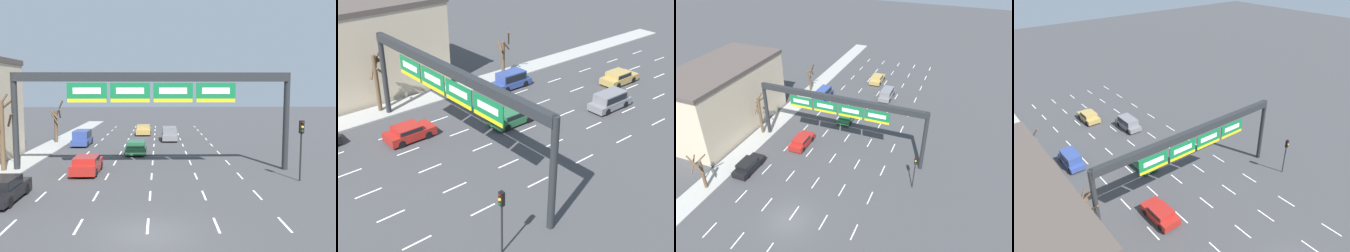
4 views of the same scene
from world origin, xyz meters
The scene contains 12 objects.
ground_plane centered at (0.00, 0.00, 0.00)m, with size 220.00×220.00×0.00m, color #3D3D3F.
lane_dashes centered at (0.00, 13.50, 0.00)m, with size 13.32×67.00×0.01m.
sign_gantry centered at (0.00, 13.12, 6.38)m, with size 21.87×0.70×7.74m.
suv_grey centered at (1.89, 29.84, 0.93)m, with size 1.86×4.44×1.67m.
car_green centered at (-1.69, 20.52, 0.70)m, with size 1.92×4.21×1.30m.
car_black centered at (-8.47, 5.07, 0.76)m, with size 1.83×4.40×1.43m.
suv_blue centered at (-8.15, 26.05, 0.97)m, with size 1.82×4.24×1.75m.
car_gold centered at (-1.55, 35.63, 0.75)m, with size 1.98×4.31×1.39m.
car_red centered at (-4.99, 12.09, 0.73)m, with size 1.91×4.18×1.34m.
traffic_light_near_gantry centered at (10.51, 9.37, 3.08)m, with size 0.30×0.35×4.29m.
tree_bare_closest centered at (-11.59, 12.78, 3.26)m, with size 1.65×1.48×5.97m.
tree_bare_third centered at (-11.48, 27.77, 2.39)m, with size 1.48×1.50×4.98m.
Camera 1 is at (0.52, -16.27, 6.59)m, focal length 40.00 mm.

